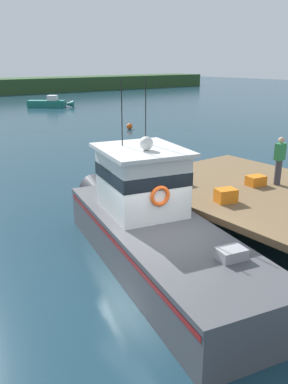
{
  "coord_description": "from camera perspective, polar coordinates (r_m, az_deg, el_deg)",
  "views": [
    {
      "loc": [
        -5.83,
        -7.03,
        5.21
      ],
      "look_at": [
        1.2,
        2.1,
        1.4
      ],
      "focal_mm": 37.22,
      "sensor_mm": 36.0,
      "label": 1
    }
  ],
  "objects": [
    {
      "name": "mooring_buoy_inshore",
      "position": [
        32.25,
        -2.09,
        9.4
      ],
      "size": [
        0.47,
        0.47,
        0.47
      ],
      "primitive_type": "sphere",
      "color": "#EA5B19",
      "rests_on": "ground"
    },
    {
      "name": "crate_single_by_cleat",
      "position": [
        13.95,
        15.72,
        1.59
      ],
      "size": [
        0.67,
        0.54,
        0.33
      ],
      "primitive_type": "cube",
      "rotation": [
        0.0,
        0.0,
        -0.18
      ],
      "color": "orange",
      "rests_on": "dock"
    },
    {
      "name": "deckhand_by_the_boat",
      "position": [
        14.08,
        18.82,
        4.37
      ],
      "size": [
        0.36,
        0.22,
        1.63
      ],
      "color": "#383842",
      "rests_on": "dock"
    },
    {
      "name": "ground_plane",
      "position": [
        10.51,
        1.85,
        -11.42
      ],
      "size": [
        200.0,
        200.0,
        0.0
      ],
      "primitive_type": "plane",
      "color": "#193847"
    },
    {
      "name": "crate_single_far",
      "position": [
        13.63,
        4.97,
        1.94
      ],
      "size": [
        0.61,
        0.45,
        0.38
      ],
      "primitive_type": "cube",
      "rotation": [
        0.0,
        0.0,
        -0.02
      ],
      "color": "#3370B2",
      "rests_on": "dock"
    },
    {
      "name": "moored_boat_outer_mooring",
      "position": [
        49.36,
        -13.36,
        12.29
      ],
      "size": [
        4.82,
        4.29,
        1.37
      ],
      "color": "#196B5B",
      "rests_on": "ground"
    },
    {
      "name": "crate_stack_near_edge",
      "position": [
        12.06,
        11.65,
        -0.49
      ],
      "size": [
        0.7,
        0.6,
        0.41
      ],
      "primitive_type": "cube",
      "rotation": [
        0.0,
        0.0,
        -0.31
      ],
      "color": "orange",
      "rests_on": "dock"
    },
    {
      "name": "main_fishing_boat",
      "position": [
        10.71,
        1.05,
        -4.82
      ],
      "size": [
        4.3,
        9.96,
        4.8
      ],
      "color": "#4C4C51",
      "rests_on": "ground"
    },
    {
      "name": "dock",
      "position": [
        13.4,
        17.98,
        -0.62
      ],
      "size": [
        6.0,
        9.0,
        1.2
      ],
      "color": "#4C3D2D",
      "rests_on": "ground"
    }
  ]
}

